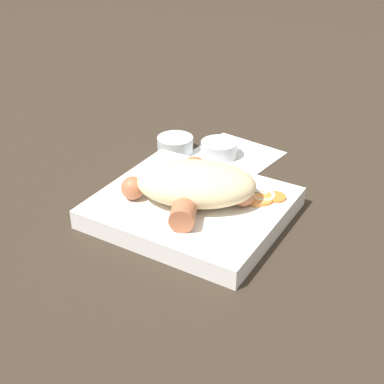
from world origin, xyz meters
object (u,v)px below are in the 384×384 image
object	(u,v)px
sausage	(187,191)
food_tray	(192,208)
condiment_cup_near	(219,150)
condiment_cup_far	(175,146)
bread_roll	(196,184)

from	to	relation	value
sausage	food_tray	bearing A→B (deg)	-103.14
condiment_cup_near	condiment_cup_far	distance (m)	0.07
bread_roll	condiment_cup_near	bearing A→B (deg)	-71.33
bread_roll	condiment_cup_far	xyz separation A→B (m)	(0.12, -0.14, -0.04)
condiment_cup_far	sausage	bearing A→B (deg)	127.00
condiment_cup_far	condiment_cup_near	bearing A→B (deg)	-163.04
sausage	condiment_cup_near	xyz separation A→B (m)	(0.05, -0.17, -0.03)
food_tray	bread_roll	size ratio (longest dim) A/B	1.32
sausage	condiment_cup_near	world-z (taller)	sausage
food_tray	bread_roll	distance (m)	0.04
food_tray	condiment_cup_far	world-z (taller)	same
bread_roll	condiment_cup_near	size ratio (longest dim) A/B	3.05
condiment_cup_near	bread_roll	bearing A→B (deg)	108.67
condiment_cup_near	food_tray	bearing A→B (deg)	106.96
bread_roll	sausage	distance (m)	0.01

